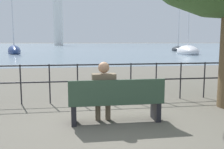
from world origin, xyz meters
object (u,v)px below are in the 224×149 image
object	(u,v)px
park_bench	(116,102)
sailboat_4	(14,51)
sailboat_5	(188,51)
seated_person_left	(104,89)
harbor_lighthouse	(58,19)
sailboat_1	(178,49)

from	to	relation	value
park_bench	sailboat_4	world-z (taller)	sailboat_4
park_bench	sailboat_5	distance (m)	30.47
seated_person_left	harbor_lighthouse	bearing A→B (deg)	93.50
sailboat_1	sailboat_5	size ratio (longest dim) A/B	0.91
seated_person_left	harbor_lighthouse	xyz separation A→B (m)	(-6.82, 111.48, 11.32)
sailboat_4	sailboat_5	distance (m)	24.22
seated_person_left	sailboat_4	bearing A→B (deg)	105.23
park_bench	sailboat_4	distance (m)	33.81
sailboat_5	harbor_lighthouse	world-z (taller)	harbor_lighthouse
sailboat_4	sailboat_1	bearing A→B (deg)	-1.04
park_bench	sailboat_1	bearing A→B (deg)	64.71
seated_person_left	harbor_lighthouse	size ratio (longest dim) A/B	0.05
harbor_lighthouse	sailboat_4	bearing A→B (deg)	-91.47
sailboat_4	park_bench	bearing A→B (deg)	-88.75
park_bench	sailboat_5	bearing A→B (deg)	61.71
sailboat_5	seated_person_left	bearing A→B (deg)	-108.58
seated_person_left	sailboat_5	size ratio (longest dim) A/B	0.10
park_bench	seated_person_left	xyz separation A→B (m)	(-0.25, 0.08, 0.25)
park_bench	seated_person_left	world-z (taller)	seated_person_left
park_bench	seated_person_left	bearing A→B (deg)	162.89
sailboat_4	harbor_lighthouse	xyz separation A→B (m)	(2.03, 78.99, 11.63)
sailboat_4	harbor_lighthouse	distance (m)	79.87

